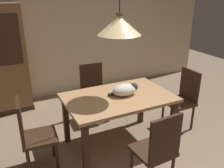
{
  "coord_description": "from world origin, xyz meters",
  "views": [
    {
      "loc": [
        -1.37,
        -2.07,
        2.07
      ],
      "look_at": [
        -0.0,
        0.68,
        0.85
      ],
      "focal_mm": 38.97,
      "sensor_mm": 36.0,
      "label": 1
    }
  ],
  "objects_px": {
    "dining_table": "(118,103)",
    "pendant_lamp": "(119,25)",
    "chair_far_back": "(94,89)",
    "cat_sleeping": "(125,90)",
    "chair_near_front": "(158,148)",
    "chair_right_side": "(183,97)",
    "chair_left_side": "(32,133)"
  },
  "relations": [
    {
      "from": "chair_far_back",
      "to": "cat_sleeping",
      "type": "xyz_separation_m",
      "value": [
        0.09,
        -0.88,
        0.32
      ]
    },
    {
      "from": "chair_far_back",
      "to": "chair_right_side",
      "type": "relative_size",
      "value": 1.0
    },
    {
      "from": "dining_table",
      "to": "chair_far_back",
      "type": "xyz_separation_m",
      "value": [
        0.0,
        0.88,
        -0.14
      ]
    },
    {
      "from": "chair_left_side",
      "to": "pendant_lamp",
      "type": "bearing_deg",
      "value": -0.33
    },
    {
      "from": "cat_sleeping",
      "to": "pendant_lamp",
      "type": "relative_size",
      "value": 0.3
    },
    {
      "from": "chair_far_back",
      "to": "pendant_lamp",
      "type": "distance_m",
      "value": 1.45
    },
    {
      "from": "chair_near_front",
      "to": "chair_right_side",
      "type": "bearing_deg",
      "value": 37.99
    },
    {
      "from": "chair_left_side",
      "to": "chair_right_side",
      "type": "xyz_separation_m",
      "value": [
        2.26,
        -0.01,
        0.0
      ]
    },
    {
      "from": "cat_sleeping",
      "to": "chair_far_back",
      "type": "bearing_deg",
      "value": 96.09
    },
    {
      "from": "chair_near_front",
      "to": "chair_right_side",
      "type": "height_order",
      "value": "same"
    },
    {
      "from": "chair_near_front",
      "to": "cat_sleeping",
      "type": "height_order",
      "value": "chair_near_front"
    },
    {
      "from": "chair_far_back",
      "to": "chair_right_side",
      "type": "distance_m",
      "value": 1.43
    },
    {
      "from": "chair_left_side",
      "to": "chair_right_side",
      "type": "bearing_deg",
      "value": -0.17
    },
    {
      "from": "dining_table",
      "to": "chair_right_side",
      "type": "height_order",
      "value": "chair_right_side"
    },
    {
      "from": "cat_sleeping",
      "to": "chair_left_side",
      "type": "bearing_deg",
      "value": 179.54
    },
    {
      "from": "chair_near_front",
      "to": "pendant_lamp",
      "type": "relative_size",
      "value": 0.72
    },
    {
      "from": "chair_right_side",
      "to": "pendant_lamp",
      "type": "relative_size",
      "value": 0.72
    },
    {
      "from": "chair_far_back",
      "to": "pendant_lamp",
      "type": "relative_size",
      "value": 0.72
    },
    {
      "from": "chair_near_front",
      "to": "chair_far_back",
      "type": "height_order",
      "value": "same"
    },
    {
      "from": "dining_table",
      "to": "chair_left_side",
      "type": "height_order",
      "value": "chair_left_side"
    },
    {
      "from": "chair_left_side",
      "to": "cat_sleeping",
      "type": "distance_m",
      "value": 1.27
    },
    {
      "from": "pendant_lamp",
      "to": "cat_sleeping",
      "type": "bearing_deg",
      "value": -1.93
    },
    {
      "from": "chair_near_front",
      "to": "chair_far_back",
      "type": "relative_size",
      "value": 1.0
    },
    {
      "from": "chair_near_front",
      "to": "chair_far_back",
      "type": "xyz_separation_m",
      "value": [
        -0.0,
        1.76,
        0.0
      ]
    },
    {
      "from": "chair_near_front",
      "to": "cat_sleeping",
      "type": "relative_size",
      "value": 2.38
    },
    {
      "from": "dining_table",
      "to": "pendant_lamp",
      "type": "height_order",
      "value": "pendant_lamp"
    },
    {
      "from": "chair_near_front",
      "to": "chair_right_side",
      "type": "relative_size",
      "value": 1.0
    },
    {
      "from": "chair_right_side",
      "to": "cat_sleeping",
      "type": "height_order",
      "value": "chair_right_side"
    },
    {
      "from": "cat_sleeping",
      "to": "pendant_lamp",
      "type": "height_order",
      "value": "pendant_lamp"
    },
    {
      "from": "chair_right_side",
      "to": "dining_table",
      "type": "bearing_deg",
      "value": 179.99
    },
    {
      "from": "pendant_lamp",
      "to": "chair_right_side",
      "type": "bearing_deg",
      "value": -0.01
    },
    {
      "from": "dining_table",
      "to": "pendant_lamp",
      "type": "relative_size",
      "value": 1.08
    }
  ]
}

